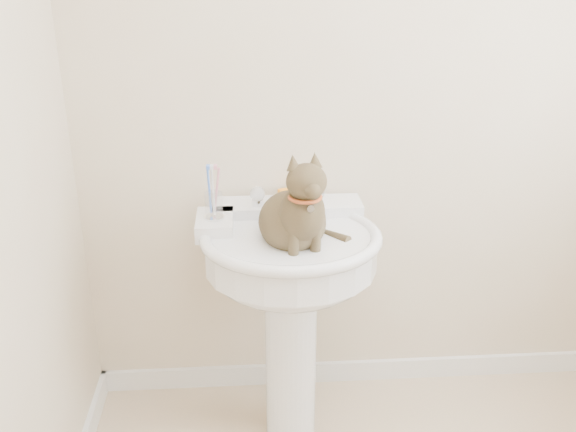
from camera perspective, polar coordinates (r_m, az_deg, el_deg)
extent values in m
cube|color=white|center=(2.82, 6.87, -13.44)|extent=(2.20, 0.02, 0.09)
cylinder|color=white|center=(2.38, 0.25, -12.56)|extent=(0.18, 0.18, 0.65)
cylinder|color=white|center=(2.16, 0.27, -3.27)|extent=(0.58, 0.58, 0.13)
ellipsoid|color=white|center=(2.19, 0.27, -4.74)|extent=(0.53, 0.46, 0.21)
torus|color=white|center=(2.13, 0.27, -1.88)|extent=(0.61, 0.61, 0.04)
cube|color=white|center=(2.32, -0.10, 0.59)|extent=(0.54, 0.14, 0.06)
cube|color=white|center=(2.21, -6.52, -0.78)|extent=(0.13, 0.19, 0.06)
cylinder|color=silver|center=(2.26, -0.03, 1.41)|extent=(0.05, 0.05, 0.05)
cylinder|color=silver|center=(2.20, 0.06, 1.66)|extent=(0.04, 0.04, 0.14)
sphere|color=white|center=(2.27, -2.84, 2.00)|extent=(0.06, 0.06, 0.06)
sphere|color=white|center=(2.28, 2.69, 2.13)|extent=(0.06, 0.06, 0.06)
cube|color=orange|center=(2.34, 0.34, 2.00)|extent=(0.10, 0.08, 0.03)
cylinder|color=silver|center=(2.18, -6.57, -0.10)|extent=(0.07, 0.07, 0.01)
cylinder|color=white|center=(2.16, -6.62, 1.02)|extent=(0.06, 0.06, 0.09)
cylinder|color=#4273E0|center=(2.15, -7.00, 2.24)|extent=(0.01, 0.01, 0.17)
cylinder|color=white|center=(2.15, -6.68, 2.25)|extent=(0.01, 0.01, 0.17)
cylinder|color=pink|center=(2.15, -6.36, 2.26)|extent=(0.01, 0.01, 0.17)
ellipsoid|color=brown|center=(2.09, 0.54, -0.48)|extent=(0.22, 0.26, 0.20)
ellipsoid|color=brown|center=(1.98, 0.75, 0.17)|extent=(0.14, 0.14, 0.18)
ellipsoid|color=brown|center=(1.91, 0.85, 3.01)|extent=(0.12, 0.11, 0.11)
cone|color=brown|center=(1.91, -0.24, 4.84)|extent=(0.04, 0.04, 0.05)
cone|color=brown|center=(1.92, 1.85, 4.89)|extent=(0.04, 0.04, 0.05)
cylinder|color=brown|center=(2.15, 3.58, -1.84)|extent=(0.03, 0.03, 0.23)
torus|color=#933B17|center=(1.94, 0.81, 1.65)|extent=(0.11, 0.11, 0.01)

